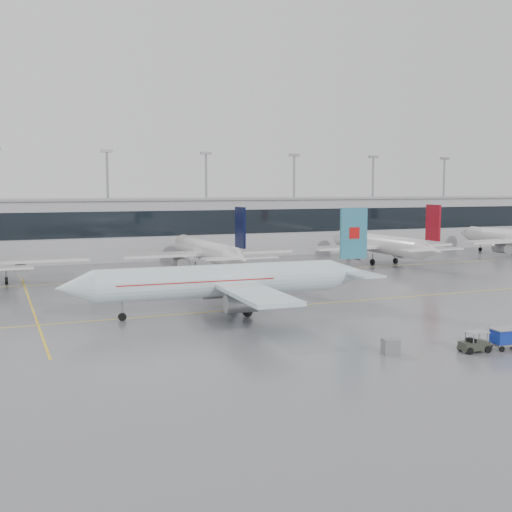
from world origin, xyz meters
name	(u,v)px	position (x,y,z in m)	size (l,w,h in m)	color
ground	(293,305)	(0.00, 0.00, 0.00)	(320.00, 320.00, 0.00)	slate
taxi_line_main	(293,305)	(0.00, 0.00, 0.01)	(120.00, 0.25, 0.01)	yellow
taxi_line_north	(215,275)	(0.00, 30.00, 0.01)	(120.00, 0.25, 0.01)	yellow
taxi_line_cross	(30,302)	(-30.00, 15.00, 0.01)	(0.25, 60.00, 0.01)	yellow
terminal	(166,228)	(0.00, 62.00, 6.00)	(180.00, 15.00, 12.00)	#A3A3A7
terminal_glass	(175,223)	(0.00, 54.45, 7.50)	(180.00, 0.20, 5.00)	black
terminal_roof	(165,199)	(0.00, 62.00, 12.20)	(182.00, 16.00, 0.40)	gray
light_masts	(159,193)	(0.00, 68.00, 13.34)	(156.40, 1.00, 22.60)	gray
air_canada_jet	(230,280)	(-8.94, -1.69, 3.86)	(37.97, 30.78, 12.10)	silver
parked_jet_c	(208,251)	(0.00, 33.69, 3.71)	(29.64, 36.96, 11.72)	white
parked_jet_d	(381,244)	(35.00, 33.69, 3.71)	(29.64, 36.96, 11.72)	white
baggage_tug	(474,345)	(5.00, -26.56, 0.64)	(3.80, 1.73, 1.82)	#2C3026
baggage_cart	(508,337)	(8.60, -26.81, 1.12)	(3.21, 1.93, 1.91)	gray
gse_unit	(391,347)	(-2.31, -24.42, 0.69)	(1.38, 1.28, 1.38)	slate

